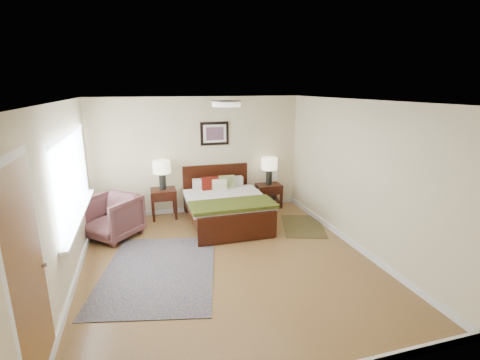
{
  "coord_description": "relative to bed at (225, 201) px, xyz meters",
  "views": [
    {
      "loc": [
        -1.21,
        -4.86,
        2.69
      ],
      "look_at": [
        0.49,
        1.01,
        1.05
      ],
      "focal_mm": 26.0,
      "sensor_mm": 36.0,
      "label": 1
    }
  ],
  "objects": [
    {
      "name": "front_wall",
      "position": [
        -0.35,
        -4.07,
        0.78
      ],
      "size": [
        4.5,
        0.04,
        2.5
      ],
      "primitive_type": "cube",
      "color": "beige",
      "rests_on": "ground"
    },
    {
      "name": "armchair",
      "position": [
        -2.15,
        -0.08,
        -0.08
      ],
      "size": [
        1.21,
        1.21,
        0.79
      ],
      "primitive_type": "imported",
      "rotation": [
        0.0,
        0.0,
        -0.76
      ],
      "color": "brown",
      "rests_on": "ground"
    },
    {
      "name": "nightstand_left",
      "position": [
        -1.17,
        0.68,
        0.02
      ],
      "size": [
        0.52,
        0.47,
        0.62
      ],
      "color": "black",
      "rests_on": "ground"
    },
    {
      "name": "lamp_left",
      "position": [
        -1.17,
        0.7,
        0.58
      ],
      "size": [
        0.36,
        0.36,
        0.61
      ],
      "color": "black",
      "rests_on": "nightstand_left"
    },
    {
      "name": "lamp_right",
      "position": [
        1.2,
        0.7,
        0.5
      ],
      "size": [
        0.36,
        0.36,
        0.61
      ],
      "color": "black",
      "rests_on": "nightstand_right"
    },
    {
      "name": "rug_persian",
      "position": [
        -1.42,
        -1.58,
        -0.47
      ],
      "size": [
        2.11,
        2.61,
        0.01
      ],
      "primitive_type": "cube",
      "rotation": [
        0.0,
        0.0,
        -0.23
      ],
      "color": "#0D1545",
      "rests_on": "ground"
    },
    {
      "name": "door",
      "position": [
        -2.58,
        -3.32,
        0.6
      ],
      "size": [
        0.06,
        1.0,
        2.18
      ],
      "color": "silver",
      "rests_on": "ground"
    },
    {
      "name": "floor",
      "position": [
        -0.35,
        -1.57,
        -0.47
      ],
      "size": [
        5.0,
        5.0,
        0.0
      ],
      "primitive_type": "plane",
      "color": "brown",
      "rests_on": "ground"
    },
    {
      "name": "rug_navy",
      "position": [
        1.45,
        -0.58,
        -0.47
      ],
      "size": [
        1.11,
        1.36,
        0.01
      ],
      "primitive_type": "cube",
      "rotation": [
        0.0,
        0.0,
        -0.32
      ],
      "color": "black",
      "rests_on": "ground"
    },
    {
      "name": "back_wall",
      "position": [
        -0.35,
        0.93,
        0.78
      ],
      "size": [
        4.5,
        0.04,
        2.5
      ],
      "primitive_type": "cube",
      "color": "beige",
      "rests_on": "ground"
    },
    {
      "name": "window",
      "position": [
        -2.55,
        -0.87,
        0.91
      ],
      "size": [
        0.11,
        2.72,
        1.32
      ],
      "color": "silver",
      "rests_on": "left_wall"
    },
    {
      "name": "nightstand_right",
      "position": [
        1.2,
        0.69,
        -0.14
      ],
      "size": [
        0.55,
        0.41,
        0.54
      ],
      "color": "black",
      "rests_on": "ground"
    },
    {
      "name": "wall_art",
      "position": [
        0.0,
        0.9,
        1.25
      ],
      "size": [
        0.62,
        0.05,
        0.5
      ],
      "color": "black",
      "rests_on": "back_wall"
    },
    {
      "name": "left_wall",
      "position": [
        -2.6,
        -1.57,
        0.78
      ],
      "size": [
        0.04,
        5.0,
        2.5
      ],
      "primitive_type": "cube",
      "color": "beige",
      "rests_on": "ground"
    },
    {
      "name": "ceiling",
      "position": [
        -0.35,
        -1.57,
        2.03
      ],
      "size": [
        4.5,
        5.0,
        0.02
      ],
      "primitive_type": "cube",
      "color": "white",
      "rests_on": "back_wall"
    },
    {
      "name": "right_wall",
      "position": [
        1.9,
        -1.57,
        0.78
      ],
      "size": [
        0.04,
        5.0,
        2.5
      ],
      "primitive_type": "cube",
      "color": "beige",
      "rests_on": "ground"
    },
    {
      "name": "ceil_fixture",
      "position": [
        -0.35,
        -1.57,
        1.99
      ],
      "size": [
        0.44,
        0.44,
        0.08
      ],
      "color": "white",
      "rests_on": "ceiling"
    },
    {
      "name": "bed",
      "position": [
        0.0,
        0.0,
        0.0
      ],
      "size": [
        1.57,
        1.89,
        1.02
      ],
      "color": "black",
      "rests_on": "ground"
    }
  ]
}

